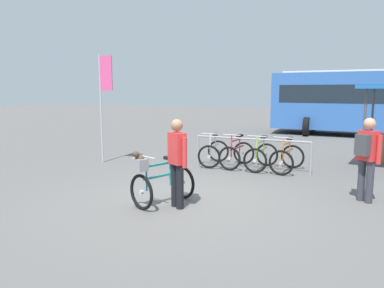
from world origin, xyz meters
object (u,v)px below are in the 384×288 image
racked_bike_lime (261,156)px  banner_flag (104,88)px  pedestrian_with_backpack (367,154)px  racked_bike_orange (287,158)px  featured_bicycle (158,180)px  racked_bike_red (237,154)px  person_with_featured_bike (177,159)px  racked_bike_white (214,153)px

racked_bike_lime → banner_flag: size_ratio=0.37×
pedestrian_with_backpack → banner_flag: banner_flag is taller
racked_bike_orange → featured_bicycle: featured_bicycle is taller
racked_bike_red → person_with_featured_bike: (-0.16, -3.90, 0.54)m
banner_flag → person_with_featured_bike: bearing=-40.6°
racked_bike_orange → racked_bike_white: bearing=175.6°
banner_flag → featured_bicycle: bearing=-43.9°
featured_bicycle → person_with_featured_bike: 0.58m
racked_bike_white → racked_bike_orange: bearing=-4.4°
racked_bike_red → featured_bicycle: featured_bicycle is taller
racked_bike_white → person_with_featured_bike: 4.03m
racked_bike_white → banner_flag: (-3.13, -0.81, 1.86)m
racked_bike_orange → person_with_featured_bike: 4.14m
racked_bike_orange → featured_bicycle: bearing=-117.1°
banner_flag → pedestrian_with_backpack: bearing=-12.6°
racked_bike_red → person_with_featured_bike: size_ratio=0.72×
racked_bike_white → featured_bicycle: 3.97m
racked_bike_lime → pedestrian_with_backpack: (2.40, -2.25, 0.57)m
racked_bike_red → racked_bike_lime: size_ratio=1.00×
racked_bike_lime → racked_bike_white: bearing=175.6°
racked_bike_orange → racked_bike_lime: bearing=175.6°
racked_bike_orange → pedestrian_with_backpack: pedestrian_with_backpack is taller
racked_bike_red → person_with_featured_bike: 3.94m
person_with_featured_bike → racked_bike_orange: bearing=67.7°
featured_bicycle → racked_bike_white: bearing=92.1°
pedestrian_with_backpack → person_with_featured_bike: bearing=-153.9°
racked_bike_orange → featured_bicycle: (-1.95, -3.81, 0.12)m
racked_bike_lime → banner_flag: (-4.52, -0.70, 1.86)m
racked_bike_lime → featured_bicycle: featured_bicycle is taller
racked_bike_orange → pedestrian_with_backpack: (1.71, -2.19, 0.57)m
racked_bike_red → pedestrian_with_backpack: pedestrian_with_backpack is taller
pedestrian_with_backpack → racked_bike_red: bearing=143.5°
racked_bike_red → banner_flag: size_ratio=0.37×
racked_bike_orange → banner_flag: 5.58m
racked_bike_orange → banner_flag: (-5.22, -0.65, 1.86)m
pedestrian_with_backpack → racked_bike_orange: bearing=127.9°
racked_bike_red → featured_bicycle: 3.95m
racked_bike_orange → pedestrian_with_backpack: size_ratio=0.72×
racked_bike_orange → featured_bicycle: 4.28m
racked_bike_white → racked_bike_orange: 2.10m
racked_bike_white → banner_flag: bearing=-165.5°
racked_bike_red → featured_bicycle: size_ratio=0.94×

